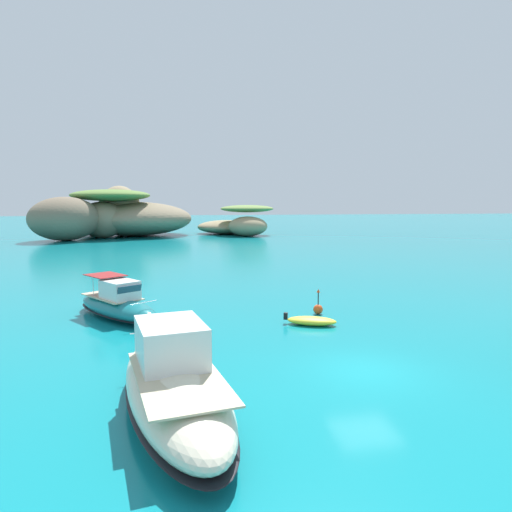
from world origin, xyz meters
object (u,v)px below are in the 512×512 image
object	(u,v)px
motorboat_cream	(174,384)
dinghy_tender	(311,321)
islet_large	(116,217)
motorboat_teal	(117,305)
islet_small	(236,224)
channel_buoy	(318,308)

from	to	relation	value
motorboat_cream	dinghy_tender	xyz separation A→B (m)	(7.19, 9.08, -0.71)
islet_large	motorboat_teal	size ratio (longest dim) A/B	4.41
islet_small	channel_buoy	world-z (taller)	islet_small
motorboat_teal	channel_buoy	distance (m)	11.42
islet_large	islet_small	size ratio (longest dim) A/B	1.61
islet_large	dinghy_tender	distance (m)	67.95
islet_large	dinghy_tender	xyz separation A→B (m)	(17.49, -65.58, -3.44)
islet_large	motorboat_teal	bearing A→B (deg)	-83.40
islet_large	motorboat_cream	xyz separation A→B (m)	(10.30, -74.66, -2.73)
motorboat_cream	dinghy_tender	distance (m)	11.60
islet_large	islet_small	xyz separation A→B (m)	(22.63, 1.10, -1.56)
islet_small	motorboat_cream	bearing A→B (deg)	-99.25
islet_small	dinghy_tender	size ratio (longest dim) A/B	7.03
islet_large	islet_small	distance (m)	22.71
motorboat_cream	islet_large	bearing A→B (deg)	97.85
motorboat_cream	motorboat_teal	size ratio (longest dim) A/B	1.35
islet_small	motorboat_teal	distance (m)	65.17
islet_large	dinghy_tender	size ratio (longest dim) A/B	11.30
motorboat_teal	channel_buoy	world-z (taller)	motorboat_teal
motorboat_cream	channel_buoy	size ratio (longest dim) A/B	6.63
dinghy_tender	channel_buoy	size ratio (longest dim) A/B	1.92
islet_small	motorboat_cream	size ratio (longest dim) A/B	2.03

